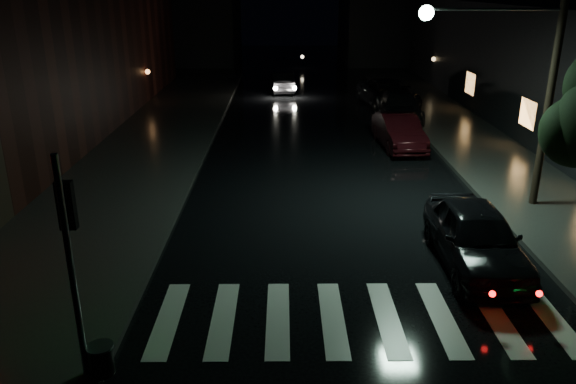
{
  "coord_description": "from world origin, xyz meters",
  "views": [
    {
      "loc": [
        1.33,
        -10.06,
        6.85
      ],
      "look_at": [
        1.45,
        4.18,
        1.6
      ],
      "focal_mm": 35.0,
      "sensor_mm": 36.0,
      "label": 1
    }
  ],
  "objects_px": {
    "parked_car_c": "(400,106)",
    "oncoming_car": "(282,82)",
    "parked_car_a": "(476,236)",
    "parked_car_b": "(399,132)",
    "parked_car_d": "(388,94)"
  },
  "relations": [
    {
      "from": "parked_car_d",
      "to": "parked_car_c",
      "type": "bearing_deg",
      "value": -98.03
    },
    {
      "from": "parked_car_c",
      "to": "oncoming_car",
      "type": "height_order",
      "value": "parked_car_c"
    },
    {
      "from": "parked_car_a",
      "to": "oncoming_car",
      "type": "relative_size",
      "value": 1.16
    },
    {
      "from": "parked_car_b",
      "to": "parked_car_d",
      "type": "height_order",
      "value": "parked_car_d"
    },
    {
      "from": "parked_car_c",
      "to": "parked_car_d",
      "type": "relative_size",
      "value": 0.9
    },
    {
      "from": "parked_car_c",
      "to": "parked_car_d",
      "type": "bearing_deg",
      "value": 93.5
    },
    {
      "from": "parked_car_b",
      "to": "parked_car_c",
      "type": "xyz_separation_m",
      "value": [
        1.11,
        5.53,
        0.01
      ]
    },
    {
      "from": "parked_car_c",
      "to": "oncoming_car",
      "type": "bearing_deg",
      "value": 130.07
    },
    {
      "from": "parked_car_d",
      "to": "oncoming_car",
      "type": "distance_m",
      "value": 8.17
    },
    {
      "from": "parked_car_c",
      "to": "parked_car_d",
      "type": "xyz_separation_m",
      "value": [
        0.01,
        3.49,
        0.04
      ]
    },
    {
      "from": "parked_car_c",
      "to": "parked_car_a",
      "type": "bearing_deg",
      "value": -90.92
    },
    {
      "from": "parked_car_a",
      "to": "parked_car_d",
      "type": "bearing_deg",
      "value": 86.65
    },
    {
      "from": "parked_car_a",
      "to": "parked_car_d",
      "type": "relative_size",
      "value": 0.82
    },
    {
      "from": "parked_car_b",
      "to": "parked_car_c",
      "type": "bearing_deg",
      "value": 75.23
    },
    {
      "from": "parked_car_b",
      "to": "oncoming_car",
      "type": "height_order",
      "value": "parked_car_b"
    }
  ]
}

